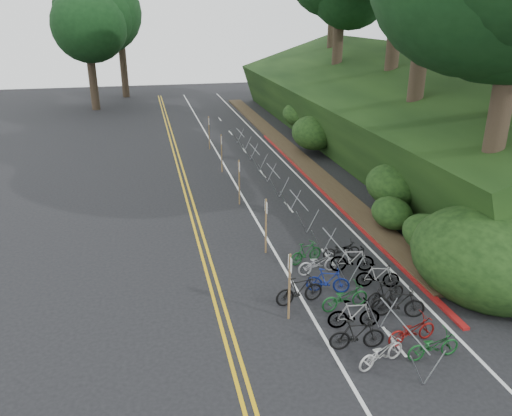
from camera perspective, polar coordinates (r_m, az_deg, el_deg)
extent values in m
plane|color=black|center=(17.50, 3.14, -12.50)|extent=(120.00, 120.00, 0.00)
cube|color=gold|center=(25.91, -7.46, -0.82)|extent=(0.12, 80.00, 0.01)
cube|color=gold|center=(25.94, -6.80, -0.77)|extent=(0.12, 80.00, 0.01)
cube|color=silver|center=(26.34, -0.63, -0.25)|extent=(0.12, 80.00, 0.01)
cube|color=silver|center=(27.46, 7.97, 0.47)|extent=(0.12, 80.00, 0.01)
cube|color=silver|center=(17.02, 15.49, -14.47)|extent=(0.10, 1.60, 0.01)
cube|color=silver|center=(21.65, 8.22, -5.56)|extent=(0.10, 1.60, 0.01)
cube|color=silver|center=(26.82, 3.76, 0.12)|extent=(0.10, 1.60, 0.01)
cube|color=silver|center=(32.29, 0.78, 3.92)|extent=(0.10, 1.60, 0.01)
cube|color=silver|center=(37.91, -1.34, 6.60)|extent=(0.10, 1.60, 0.01)
cube|color=silver|center=(43.64, -2.93, 8.58)|extent=(0.10, 1.60, 0.01)
cube|color=silver|center=(49.43, -4.15, 10.10)|extent=(0.10, 1.60, 0.01)
cube|color=maroon|center=(29.37, 7.55, 2.00)|extent=(0.25, 28.00, 0.10)
cube|color=black|center=(40.60, 13.44, 11.08)|extent=(12.32, 44.00, 9.11)
cube|color=#382819|center=(38.66, 3.49, 6.98)|extent=(1.40, 44.00, 0.16)
ellipsoid|color=#284C19|center=(22.14, 19.27, -3.01)|extent=(2.00, 2.80, 1.60)
ellipsoid|color=#284C19|center=(26.35, 15.37, 2.55)|extent=(2.60, 3.64, 2.08)
ellipsoid|color=#284C19|center=(31.89, 12.46, 6.90)|extent=(2.20, 3.08, 1.76)
ellipsoid|color=#284C19|center=(36.87, 6.52, 8.53)|extent=(3.00, 4.20, 2.40)
ellipsoid|color=#284C19|center=(42.62, 4.80, 10.59)|extent=(2.40, 3.36, 1.92)
ellipsoid|color=#284C19|center=(46.65, 4.90, 12.39)|extent=(2.80, 3.92, 2.24)
ellipsoid|color=#284C19|center=(24.47, 15.27, -0.54)|extent=(1.80, 2.52, 1.44)
ellipsoid|color=#284C19|center=(35.62, 11.04, 9.53)|extent=(3.20, 4.48, 2.56)
ellipsoid|color=black|center=(20.68, 24.77, -5.09)|extent=(5.28, 6.16, 3.52)
cylinder|color=#2D2319|center=(22.34, 25.43, 5.79)|extent=(0.85, 0.85, 6.62)
cylinder|color=#2D2319|center=(25.77, 26.78, 12.84)|extent=(0.93, 0.93, 8.15)
cylinder|color=#2D2319|center=(30.19, 17.94, 13.96)|extent=(0.91, 0.91, 7.64)
cylinder|color=#2D2319|center=(38.27, 15.41, 17.46)|extent=(0.96, 0.96, 8.66)
cylinder|color=#2D2319|center=(45.21, 9.27, 16.96)|extent=(0.88, 0.88, 7.13)
cylinder|color=#2D2319|center=(53.49, 8.69, 18.97)|extent=(0.93, 0.93, 8.15)
cylinder|color=#2D2319|center=(56.50, -18.16, 13.96)|extent=(0.85, 0.85, 6.62)
ellipsoid|color=black|center=(56.13, -18.91, 20.04)|extent=(9.05, 9.05, 8.60)
cylinder|color=#2D2319|center=(64.29, -14.85, 14.88)|extent=(0.83, 0.83, 6.11)
ellipsoid|color=black|center=(63.95, -15.34, 19.70)|extent=(7.92, 7.92, 7.53)
cylinder|color=gray|center=(15.95, 16.49, -12.59)|extent=(0.05, 2.99, 0.05)
cylinder|color=gray|center=(15.19, 17.89, -17.24)|extent=(0.54, 0.04, 1.06)
cylinder|color=gray|center=(15.44, 19.76, -16.77)|extent=(0.54, 0.04, 1.06)
cylinder|color=gray|center=(17.14, 13.22, -11.78)|extent=(0.54, 0.04, 1.06)
cylinder|color=gray|center=(17.37, 14.93, -11.46)|extent=(0.54, 0.04, 1.06)
cylinder|color=gray|center=(20.28, 9.11, -3.96)|extent=(0.05, 3.00, 0.05)
cylinder|color=gray|center=(19.29, 9.74, -7.32)|extent=(0.58, 0.04, 1.13)
cylinder|color=gray|center=(19.50, 11.28, -7.11)|extent=(0.58, 0.04, 1.13)
cylinder|color=gray|center=(21.61, 6.98, -3.86)|extent=(0.58, 0.04, 1.13)
cylinder|color=gray|center=(21.79, 8.38, -3.71)|extent=(0.58, 0.04, 1.13)
cylinder|color=gray|center=(24.60, 4.90, 0.92)|extent=(0.05, 3.00, 0.05)
cylinder|color=gray|center=(23.50, 5.22, -1.62)|extent=(0.58, 0.04, 1.13)
cylinder|color=gray|center=(23.67, 6.51, -1.50)|extent=(0.58, 0.04, 1.13)
cylinder|color=gray|center=(25.98, 3.36, 0.75)|extent=(0.58, 0.04, 1.13)
cylinder|color=gray|center=(26.13, 4.54, 0.84)|extent=(0.58, 0.04, 1.13)
cylinder|color=gray|center=(29.14, 1.97, 4.31)|extent=(0.05, 3.00, 0.05)
cylinder|color=gray|center=(27.97, 2.12, 2.31)|extent=(0.58, 0.04, 1.13)
cylinder|color=gray|center=(28.11, 3.23, 2.39)|extent=(0.58, 0.04, 1.13)
cylinder|color=gray|center=(30.55, 0.79, 4.00)|extent=(0.58, 0.04, 1.13)
cylinder|color=gray|center=(30.68, 1.81, 4.07)|extent=(0.58, 0.04, 1.13)
cylinder|color=gray|center=(33.82, -0.17, 6.76)|extent=(0.05, 3.00, 0.05)
cylinder|color=gray|center=(32.60, -0.11, 5.14)|extent=(0.58, 0.04, 1.13)
cylinder|color=gray|center=(32.72, 0.85, 5.20)|extent=(0.58, 0.04, 1.13)
cylinder|color=gray|center=(35.23, -1.11, 6.40)|extent=(0.58, 0.04, 1.13)
cylinder|color=gray|center=(35.34, -0.22, 6.45)|extent=(0.58, 0.04, 1.13)
cylinder|color=gray|center=(38.57, -1.80, 8.61)|extent=(0.05, 3.00, 0.05)
cylinder|color=gray|center=(37.32, -1.80, 7.26)|extent=(0.58, 0.04, 1.13)
cylinder|color=gray|center=(37.42, -0.96, 7.31)|extent=(0.58, 0.04, 1.13)
cylinder|color=gray|center=(39.99, -2.58, 8.22)|extent=(0.58, 0.04, 1.13)
cylinder|color=gray|center=(40.09, -1.78, 8.27)|extent=(0.58, 0.04, 1.13)
cylinder|color=brown|center=(16.86, 3.83, -9.01)|extent=(0.08, 0.08, 2.47)
cube|color=silver|center=(16.43, 3.90, -6.36)|extent=(0.02, 0.40, 0.50)
cylinder|color=brown|center=(21.28, 1.14, -2.11)|extent=(0.08, 0.08, 2.50)
cube|color=silver|center=(20.93, 1.15, 0.15)|extent=(0.02, 0.40, 0.50)
cylinder|color=brown|center=(26.75, -1.93, 2.93)|extent=(0.08, 0.08, 2.50)
cube|color=silver|center=(26.48, -1.95, 4.78)|extent=(0.02, 0.40, 0.50)
cylinder|color=brown|center=(32.41, -3.95, 6.24)|extent=(0.08, 0.08, 2.50)
cube|color=silver|center=(32.19, -3.99, 7.78)|extent=(0.02, 0.40, 0.50)
cylinder|color=brown|center=(38.18, -5.38, 8.55)|extent=(0.08, 0.08, 2.50)
cube|color=silver|center=(37.99, -5.43, 9.87)|extent=(0.02, 0.40, 0.50)
imported|color=black|center=(18.07, 4.98, -9.31)|extent=(0.75, 1.87, 1.09)
imported|color=beige|center=(15.72, 14.12, -15.69)|extent=(1.10, 1.80, 0.89)
imported|color=#144C1E|center=(16.42, 19.61, -14.57)|extent=(0.66, 1.74, 0.90)
imported|color=black|center=(16.14, 11.48, -13.98)|extent=(0.69, 1.80, 1.06)
imported|color=maroon|center=(16.87, 17.38, -13.17)|extent=(0.87, 1.82, 0.92)
imported|color=slate|center=(17.06, 11.13, -11.79)|extent=(0.73, 1.80, 1.05)
imported|color=black|center=(17.95, 15.96, -10.39)|extent=(1.02, 1.89, 1.09)
imported|color=#144C1E|center=(18.01, 10.13, -9.98)|extent=(0.87, 1.87, 0.95)
imported|color=black|center=(18.53, 14.62, -9.31)|extent=(0.88, 1.74, 1.01)
imported|color=navy|center=(18.88, 8.22, -8.21)|extent=(0.97, 1.69, 0.98)
imported|color=slate|center=(19.55, 13.76, -7.52)|extent=(0.88, 1.71, 0.99)
imported|color=#9E9EA3|center=(20.13, 7.13, -6.22)|extent=(0.86, 1.84, 0.93)
imported|color=slate|center=(20.44, 10.92, -5.78)|extent=(0.86, 1.86, 1.08)
imported|color=#144C1E|center=(20.88, 5.74, -5.08)|extent=(0.91, 1.61, 0.93)
imported|color=black|center=(21.40, 9.75, -4.73)|extent=(0.61, 1.64, 0.85)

